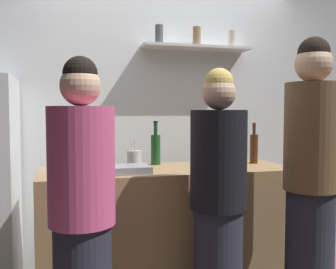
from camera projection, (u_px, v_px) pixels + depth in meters
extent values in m
cube|color=white|center=(160.00, 116.00, 3.50)|extent=(4.80, 0.10, 2.60)
cube|color=silver|center=(197.00, 48.00, 3.39)|extent=(0.99, 0.22, 0.02)
cylinder|color=#4C4C51|center=(159.00, 35.00, 3.30)|extent=(0.07, 0.07, 0.17)
cylinder|color=olive|center=(197.00, 37.00, 3.39)|extent=(0.07, 0.07, 0.17)
cylinder|color=beige|center=(232.00, 39.00, 3.48)|extent=(0.07, 0.07, 0.16)
cube|color=#9E7A51|center=(168.00, 230.00, 2.83)|extent=(1.83, 0.64, 0.92)
cube|color=gray|center=(125.00, 169.00, 2.58)|extent=(0.34, 0.24, 0.05)
cylinder|color=#B2B2B7|center=(134.00, 159.00, 2.85)|extent=(0.11, 0.11, 0.13)
cylinder|color=silver|center=(132.00, 153.00, 2.82)|extent=(0.01, 0.01, 0.15)
cylinder|color=silver|center=(134.00, 152.00, 2.85)|extent=(0.01, 0.01, 0.16)
cylinder|color=silver|center=(133.00, 150.00, 2.84)|extent=(0.04, 0.04, 0.18)
cylinder|color=silver|center=(135.00, 150.00, 2.85)|extent=(0.03, 0.04, 0.18)
cylinder|color=silver|center=(135.00, 151.00, 2.85)|extent=(0.01, 0.02, 0.17)
cylinder|color=#19471E|center=(156.00, 150.00, 3.00)|extent=(0.08, 0.08, 0.23)
cylinder|color=#19471E|center=(156.00, 129.00, 2.99)|extent=(0.03, 0.03, 0.09)
cylinder|color=black|center=(156.00, 122.00, 2.99)|extent=(0.03, 0.03, 0.02)
cylinder|color=#B2BFB2|center=(230.00, 147.00, 3.22)|extent=(0.07, 0.07, 0.23)
cylinder|color=#B2BFB2|center=(230.00, 128.00, 3.21)|extent=(0.03, 0.03, 0.10)
cylinder|color=#333333|center=(230.00, 121.00, 3.20)|extent=(0.03, 0.03, 0.02)
cylinder|color=#472814|center=(254.00, 149.00, 3.08)|extent=(0.06, 0.06, 0.23)
cylinder|color=#472814|center=(254.00, 130.00, 3.07)|extent=(0.03, 0.03, 0.08)
cylinder|color=maroon|center=(254.00, 124.00, 3.07)|extent=(0.03, 0.03, 0.02)
cylinder|color=silver|center=(87.00, 155.00, 2.86)|extent=(0.09, 0.09, 0.19)
cylinder|color=silver|center=(87.00, 140.00, 2.85)|extent=(0.05, 0.05, 0.03)
cylinder|color=blue|center=(87.00, 138.00, 2.85)|extent=(0.06, 0.06, 0.02)
cylinder|color=#262633|center=(218.00, 269.00, 2.32)|extent=(0.30, 0.30, 0.75)
cylinder|color=black|center=(218.00, 160.00, 2.28)|extent=(0.34, 0.34, 0.59)
sphere|color=#D8AD8C|center=(219.00, 93.00, 2.26)|extent=(0.20, 0.20, 0.20)
sphere|color=#D8B759|center=(219.00, 83.00, 2.26)|extent=(0.17, 0.17, 0.17)
cylinder|color=#D14C7F|center=(81.00, 166.00, 1.93)|extent=(0.34, 0.34, 0.60)
sphere|color=#D8AD8C|center=(80.00, 86.00, 1.91)|extent=(0.21, 0.21, 0.21)
sphere|color=black|center=(80.00, 73.00, 1.91)|extent=(0.17, 0.17, 0.17)
cylinder|color=#262633|center=(309.00, 256.00, 2.41)|extent=(0.30, 0.30, 0.85)
cylinder|color=brown|center=(312.00, 137.00, 2.37)|extent=(0.34, 0.34, 0.67)
sphere|color=#D8AD8C|center=(314.00, 64.00, 2.34)|extent=(0.23, 0.23, 0.23)
sphere|color=black|center=(314.00, 53.00, 2.34)|extent=(0.19, 0.19, 0.19)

